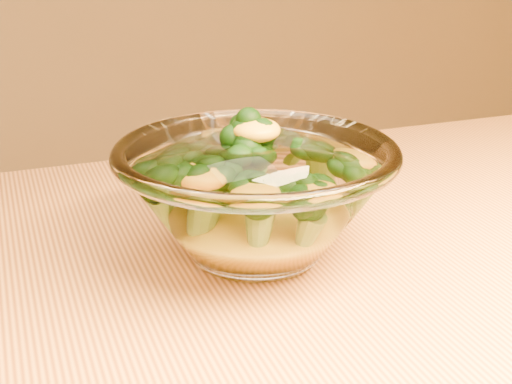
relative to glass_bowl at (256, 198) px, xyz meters
The scene contains 3 objects.
glass_bowl is the anchor object (origin of this frame).
cheese_sauce 0.02m from the glass_bowl, 75.96° to the right, with size 0.11×0.11×0.03m, color gold.
broccoli_heap 0.02m from the glass_bowl, 108.34° to the left, with size 0.17×0.15×0.09m.
Camera 1 is at (-0.16, -0.39, 1.02)m, focal length 50.00 mm.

